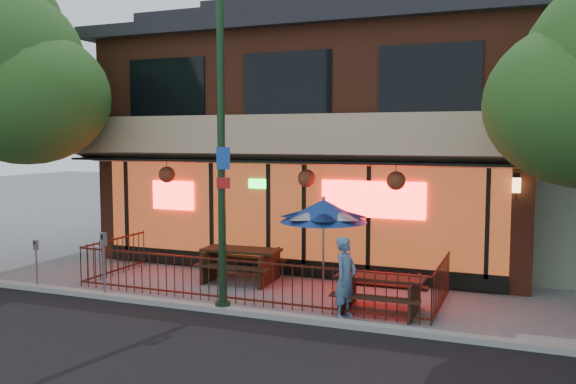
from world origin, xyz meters
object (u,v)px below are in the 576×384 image
Objects in this scene: parking_meter_far at (36,256)px; patio_umbrella at (323,211)px; parking_meter_near at (104,254)px; picnic_table_left at (241,260)px; picnic_table_right at (380,288)px; pedestrian at (345,278)px; street_light at (221,160)px.

patio_umbrella is at bearing 18.51° from parking_meter_far.
picnic_table_left is at bearing 50.30° from parking_meter_near.
picnic_table_right is 1.22× the size of parking_meter_near.
picnic_table_left is 1.23× the size of pedestrian.
street_light is 3.65m from parking_meter_near.
picnic_table_right is at bearing -19.76° from picnic_table_left.
pedestrian is (3.31, -2.01, 0.27)m from picnic_table_left.
patio_umbrella reaches higher than pedestrian.
patio_umbrella is (1.51, 2.08, -1.20)m from street_light.
pedestrian reaches higher than picnic_table_right.
pedestrian is 7.45m from parking_meter_far.
parking_meter_near is (-2.96, -0.08, -2.14)m from street_light.
pedestrian is (-0.57, -0.62, 0.31)m from picnic_table_right.
picnic_table_left is 1.10× the size of picnic_table_right.
street_light is at bearing 115.12° from pedestrian.
picnic_table_right is (3.88, -1.39, -0.04)m from picnic_table_left.
picnic_table_right is at bearing 11.26° from parking_meter_near.
street_light reaches higher than picnic_table_left.
patio_umbrella is (2.31, -0.44, 1.40)m from picnic_table_left.
picnic_table_right is at bearing -31.36° from patio_umbrella.
parking_meter_far is at bearing -179.10° from street_light.
patio_umbrella reaches higher than picnic_table_right.
picnic_table_left is at bearing 160.24° from picnic_table_right.
parking_meter_near is at bearing -0.00° from parking_meter_far.
patio_umbrella reaches higher than picnic_table_left.
street_light is at bearing -72.32° from picnic_table_left.
pedestrian is at bearing 11.35° from street_light.
parking_meter_far reaches higher than picnic_table_right.
parking_meter_far is (-4.12, -2.59, 0.27)m from picnic_table_left.
street_light is 3.71m from picnic_table_left.
parking_meter_near is at bearing -178.50° from street_light.
pedestrian is at bearing -31.33° from picnic_table_left.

